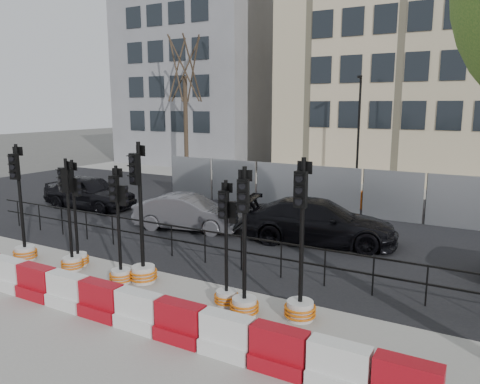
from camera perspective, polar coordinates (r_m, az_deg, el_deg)
The scene contains 22 objects.
ground at distance 12.81m, azimuth -7.28°, elevation -10.19°, with size 120.00×120.00×0.00m, color #51514C.
sidewalk_near at distance 10.76m, azimuth -17.19°, elevation -14.76°, with size 40.00×6.00×0.02m, color gray.
road at distance 18.62m, azimuth 5.71°, elevation -3.46°, with size 40.00×14.00×0.03m, color black.
sidewalk_far at distance 26.94m, azimuth 13.49°, elevation 0.68°, with size 40.00×4.00×0.02m, color gray.
building_grey at distance 38.10m, azimuth -4.59°, elevation 14.33°, with size 11.00×9.06×14.00m.
building_cream at distance 32.27m, azimuth 20.93°, elevation 17.94°, with size 15.00×10.06×18.00m.
kerb_railing at distance 13.52m, azimuth -4.30°, elevation -5.94°, with size 18.00×0.04×1.00m.
heras_fencing at distance 20.89m, azimuth 10.35°, elevation -0.24°, with size 14.33×1.72×2.00m.
lamp_post_far at distance 25.47m, azimuth 14.24°, elevation 7.37°, with size 0.12×0.56×6.00m.
tree_bare_far at distance 31.05m, azimuth -6.76°, elevation 14.50°, with size 2.00×2.00×9.00m.
barrier_row at distance 10.74m, azimuth -16.51°, elevation -12.69°, with size 13.60×0.50×0.80m.
traffic_signal_a at distance 15.13m, azimuth -24.89°, elevation -5.03°, with size 0.68×0.68×3.44m.
traffic_signal_b at distance 14.04m, azimuth -19.27°, elevation -5.73°, with size 0.60×0.60×3.05m.
traffic_signal_c at distance 13.78m, azimuth -19.92°, elevation -6.42°, with size 0.62×0.62×3.12m.
traffic_signal_d at distance 12.41m, azimuth -14.39°, elevation -7.59°, with size 0.60×0.60×3.06m.
traffic_signal_e at distance 12.32m, azimuth -11.85°, elevation -7.49°, with size 0.72×0.72×3.64m.
traffic_signal_f at distance 10.77m, azimuth -1.65°, elevation -10.28°, with size 0.57×0.57×2.91m.
traffic_signal_g at distance 10.29m, azimuth 0.52°, elevation -11.40°, with size 0.65×0.65×3.28m.
traffic_signal_h at distance 10.15m, azimuth 7.36°, elevation -11.55°, with size 0.69×0.69×3.50m.
car_a at distance 21.57m, azimuth -17.89°, elevation 0.00°, with size 4.39×1.81×1.49m, color black.
car_b at distance 17.16m, azimuth -6.34°, elevation -2.51°, with size 4.14×2.16×1.30m, color #4B4B50.
car_c at distance 15.67m, azimuth 9.63°, elevation -3.57°, with size 5.34×3.02×1.46m, color black.
Camera 1 is at (7.24, -9.55, 4.54)m, focal length 35.00 mm.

